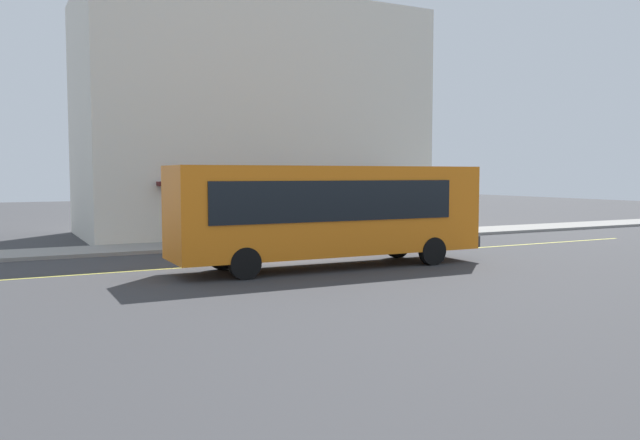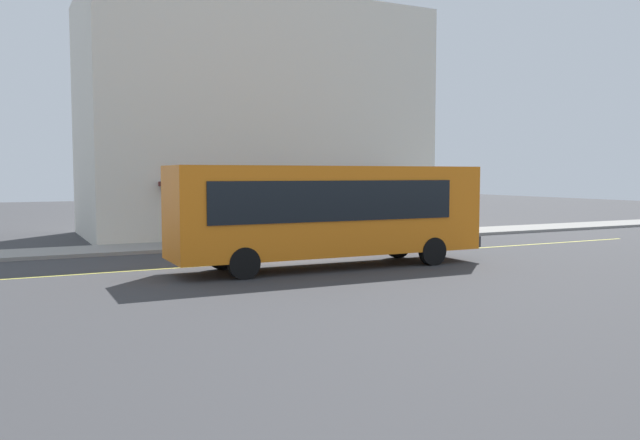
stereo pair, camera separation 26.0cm
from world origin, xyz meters
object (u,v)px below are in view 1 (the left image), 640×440
(bus, at_px, (331,210))
(traffic_light, at_px, (408,188))
(pedestrian_at_corner, at_px, (197,222))
(car_teal, at_px, (293,232))

(bus, distance_m, traffic_light, 10.88)
(pedestrian_at_corner, bearing_deg, traffic_light, -4.78)
(traffic_light, bearing_deg, car_teal, -167.14)
(bus, height_order, traffic_light, bus)
(traffic_light, distance_m, car_teal, 7.52)
(bus, bearing_deg, pedestrian_at_corner, 106.50)
(bus, bearing_deg, traffic_light, 40.89)
(bus, height_order, pedestrian_at_corner, bus)
(car_teal, xyz_separation_m, pedestrian_at_corner, (-3.47, 2.51, 0.39))
(bus, bearing_deg, car_teal, 78.66)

